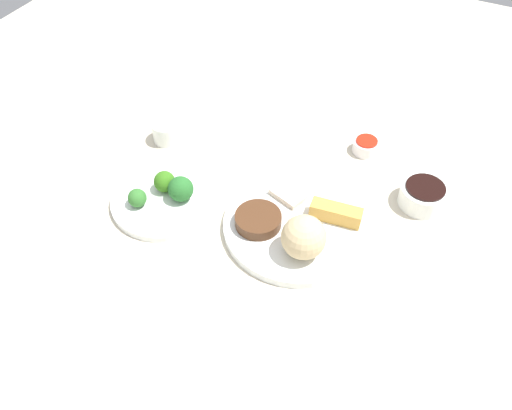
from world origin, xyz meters
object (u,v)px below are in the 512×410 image
Objects in this scene: broccoli_plate at (165,199)px; sauce_ramekin_sweet_and_sour at (366,147)px; teacup at (166,132)px; main_plate at (296,224)px; soy_sauce_bowl at (423,196)px.

sauce_ramekin_sweet_and_sour is (-0.32, 0.31, 0.01)m from broccoli_plate.
teacup is at bearing -148.13° from broccoli_plate.
sauce_ramekin_sweet_and_sour is at bearing 170.16° from main_plate.
teacup is at bearing -68.55° from sauce_ramekin_sweet_and_sour.
teacup reaches higher than broccoli_plate.
sauce_ramekin_sweet_and_sour reaches higher than broccoli_plate.
soy_sauce_bowl is 0.56m from teacup.
sauce_ramekin_sweet_and_sour is 0.44m from teacup.
main_plate is 4.68× the size of teacup.
main_plate is 0.27m from sauce_ramekin_sweet_and_sour.
main_plate is 0.26m from soy_sauce_bowl.
soy_sauce_bowl is at bearing 130.55° from main_plate.
teacup is at bearing -83.87° from soy_sauce_bowl.
broccoli_plate is 2.29× the size of soy_sauce_bowl.
teacup reaches higher than main_plate.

